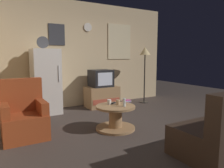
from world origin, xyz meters
TOP-DOWN VIEW (x-y plane):
  - ground_plane at (0.00, 0.00)m, footprint 12.00×12.00m
  - wall_with_art at (0.01, 2.45)m, footprint 5.20×0.12m
  - fridge at (-1.08, 2.05)m, footprint 0.60×0.62m
  - tv_stand at (0.35, 1.99)m, footprint 0.84×0.53m
  - crt_tv at (0.32, 1.99)m, footprint 0.54×0.51m
  - standing_lamp at (1.65, 1.83)m, footprint 0.32×0.32m
  - coffee_table at (-0.26, 0.28)m, footprint 0.72×0.72m
  - wine_glass at (-0.16, 0.15)m, footprint 0.05×0.05m
  - mug_ceramic_white at (-0.30, 0.43)m, footprint 0.08×0.08m
  - mug_ceramic_tan at (-0.17, 0.33)m, footprint 0.08×0.08m
  - remote_control at (-0.23, 0.45)m, footprint 0.16×0.09m
  - armchair at (-1.77, 0.72)m, footprint 0.68×0.68m
  - book_stack at (1.09, 1.92)m, footprint 0.21×0.17m

SIDE VIEW (x-z plane):
  - ground_plane at x=0.00m, z-range 0.00..0.00m
  - book_stack at x=1.09m, z-range 0.00..0.12m
  - coffee_table at x=-0.26m, z-range 0.00..0.44m
  - tv_stand at x=0.35m, z-range 0.00..0.54m
  - armchair at x=-1.77m, z-range -0.14..0.82m
  - remote_control at x=-0.23m, z-range 0.44..0.46m
  - mug_ceramic_white at x=-0.30m, z-range 0.44..0.53m
  - mug_ceramic_tan at x=-0.17m, z-range 0.44..0.53m
  - wine_glass at x=-0.16m, z-range 0.44..0.59m
  - fridge at x=-1.08m, z-range -0.13..1.64m
  - crt_tv at x=0.32m, z-range 0.54..0.98m
  - standing_lamp at x=1.65m, z-range 0.56..2.15m
  - wall_with_art at x=0.01m, z-range 0.01..2.75m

